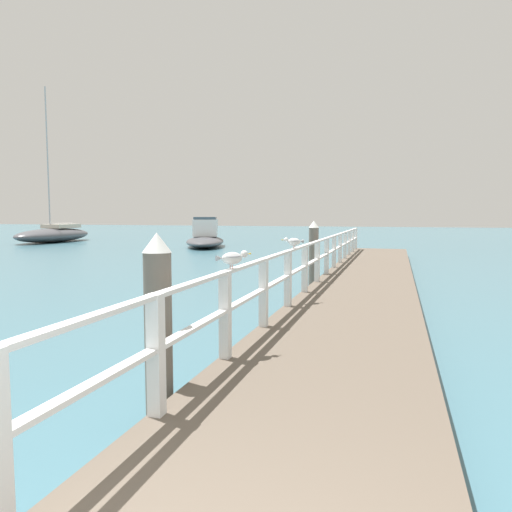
{
  "coord_description": "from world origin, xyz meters",
  "views": [
    {
      "loc": [
        0.76,
        -0.99,
        2.05
      ],
      "look_at": [
        -1.95,
        8.08,
        1.21
      ],
      "focal_mm": 33.11,
      "sensor_mm": 36.0,
      "label": 1
    }
  ],
  "objects_px": {
    "dock_piling_far": "(314,253)",
    "seagull_foreground": "(233,258)",
    "boat_2": "(205,237)",
    "dock_piling_near": "(158,324)",
    "boat_3": "(54,234)",
    "seagull_background": "(293,241)"
  },
  "relations": [
    {
      "from": "dock_piling_far",
      "to": "seagull_foreground",
      "type": "relative_size",
      "value": 4.8
    },
    {
      "from": "seagull_foreground",
      "to": "boat_2",
      "type": "bearing_deg",
      "value": 154.49
    },
    {
      "from": "dock_piling_near",
      "to": "boat_3",
      "type": "distance_m",
      "value": 33.49
    },
    {
      "from": "dock_piling_near",
      "to": "seagull_foreground",
      "type": "height_order",
      "value": "dock_piling_near"
    },
    {
      "from": "dock_piling_near",
      "to": "boat_2",
      "type": "distance_m",
      "value": 25.55
    },
    {
      "from": "dock_piling_near",
      "to": "dock_piling_far",
      "type": "height_order",
      "value": "same"
    },
    {
      "from": "dock_piling_near",
      "to": "seagull_background",
      "type": "height_order",
      "value": "dock_piling_near"
    },
    {
      "from": "dock_piling_far",
      "to": "boat_2",
      "type": "bearing_deg",
      "value": 123.09
    },
    {
      "from": "dock_piling_far",
      "to": "seagull_background",
      "type": "bearing_deg",
      "value": -85.27
    },
    {
      "from": "dock_piling_far",
      "to": "boat_3",
      "type": "xyz_separation_m",
      "value": [
        -22.15,
        15.87,
        -0.37
      ]
    },
    {
      "from": "dock_piling_near",
      "to": "dock_piling_far",
      "type": "distance_m",
      "value": 9.24
    },
    {
      "from": "seagull_background",
      "to": "boat_2",
      "type": "bearing_deg",
      "value": -15.64
    },
    {
      "from": "seagull_background",
      "to": "boat_3",
      "type": "relative_size",
      "value": 0.03
    },
    {
      "from": "dock_piling_near",
      "to": "boat_2",
      "type": "xyz_separation_m",
      "value": [
        -9.45,
        23.74,
        -0.32
      ]
    },
    {
      "from": "dock_piling_near",
      "to": "boat_2",
      "type": "bearing_deg",
      "value": 111.7
    },
    {
      "from": "dock_piling_far",
      "to": "boat_3",
      "type": "bearing_deg",
      "value": 144.39
    },
    {
      "from": "dock_piling_near",
      "to": "boat_3",
      "type": "bearing_deg",
      "value": 131.43
    },
    {
      "from": "boat_2",
      "to": "boat_3",
      "type": "relative_size",
      "value": 0.63
    },
    {
      "from": "seagull_background",
      "to": "boat_3",
      "type": "distance_m",
      "value": 30.4
    },
    {
      "from": "boat_2",
      "to": "boat_3",
      "type": "bearing_deg",
      "value": 154.26
    },
    {
      "from": "boat_3",
      "to": "dock_piling_near",
      "type": "bearing_deg",
      "value": 126.92
    },
    {
      "from": "dock_piling_near",
      "to": "dock_piling_far",
      "type": "bearing_deg",
      "value": 90.0
    }
  ]
}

